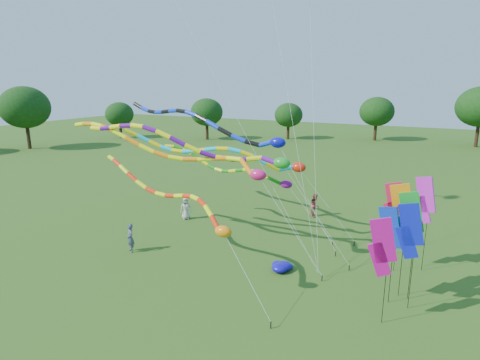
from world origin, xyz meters
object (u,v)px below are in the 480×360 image
at_px(tube_kite_orange, 180,152).
at_px(person_a, 186,208).
at_px(blue_nylon_heap, 278,267).
at_px(person_b, 130,238).
at_px(tube_kite_red, 176,199).
at_px(person_c, 315,205).

xyz_separation_m(tube_kite_orange, person_a, (-2.84, 4.46, -4.94)).
distance_m(blue_nylon_heap, person_b, 8.58).
bearing_deg(blue_nylon_heap, person_b, -169.34).
relative_size(blue_nylon_heap, person_a, 0.90).
height_order(tube_kite_red, person_c, tube_kite_red).
relative_size(tube_kite_orange, person_c, 9.58).
xyz_separation_m(tube_kite_red, person_c, (3.78, 11.57, -3.03)).
distance_m(tube_kite_red, blue_nylon_heap, 6.28).
height_order(tube_kite_orange, person_b, tube_kite_orange).
height_order(person_a, person_c, person_c).
bearing_deg(person_b, blue_nylon_heap, 41.83).
bearing_deg(blue_nylon_heap, tube_kite_red, -153.69).
bearing_deg(tube_kite_orange, blue_nylon_heap, 0.32).
relative_size(blue_nylon_heap, person_b, 0.85).
relative_size(tube_kite_orange, blue_nylon_heap, 11.18).
bearing_deg(tube_kite_orange, person_c, 61.98).
bearing_deg(person_c, tube_kite_red, 154.01).
distance_m(person_b, person_c, 13.28).
xyz_separation_m(tube_kite_red, blue_nylon_heap, (4.59, 2.27, -3.64)).
bearing_deg(blue_nylon_heap, person_a, 152.66).
distance_m(person_a, person_c, 9.30).
bearing_deg(person_c, person_a, 112.88).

